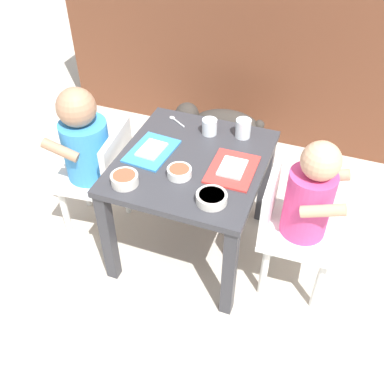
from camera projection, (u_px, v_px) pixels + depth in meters
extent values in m
plane|color=beige|center=(192.00, 243.00, 1.93)|extent=(7.00, 7.00, 0.00)
cube|color=brown|center=(262.00, 36.00, 2.33)|extent=(2.14, 0.34, 1.04)
cube|color=#333338|center=(192.00, 162.00, 1.64)|extent=(0.53, 0.59, 0.03)
cube|color=#333338|center=(108.00, 237.00, 1.66)|extent=(0.04, 0.04, 0.43)
cube|color=#333338|center=(229.00, 272.00, 1.54)|extent=(0.04, 0.04, 0.43)
cube|color=#333338|center=(164.00, 158.00, 2.04)|extent=(0.04, 0.04, 0.43)
cube|color=#333338|center=(265.00, 181.00, 1.91)|extent=(0.04, 0.04, 0.43)
cube|color=white|center=(92.00, 176.00, 1.85)|extent=(0.31, 0.31, 0.02)
cube|color=white|center=(117.00, 157.00, 1.74)|extent=(0.05, 0.27, 0.22)
cylinder|color=#388CD8|center=(87.00, 150.00, 1.76)|extent=(0.19, 0.19, 0.25)
sphere|color=#A87A5B|center=(76.00, 107.00, 1.64)|extent=(0.15, 0.15, 0.15)
cylinder|color=white|center=(85.00, 183.00, 2.03)|extent=(0.03, 0.03, 0.27)
cylinder|color=white|center=(65.00, 212.00, 1.89)|extent=(0.03, 0.03, 0.27)
cylinder|color=white|center=(126.00, 190.00, 1.99)|extent=(0.03, 0.03, 0.27)
cylinder|color=white|center=(109.00, 220.00, 1.85)|extent=(0.03, 0.03, 0.27)
cylinder|color=#A87A5B|center=(84.00, 121.00, 1.80)|extent=(0.15, 0.05, 0.09)
cylinder|color=#A87A5B|center=(60.00, 150.00, 1.65)|extent=(0.15, 0.05, 0.09)
cube|color=white|center=(301.00, 231.00, 1.61)|extent=(0.29, 0.29, 0.02)
cube|color=white|center=(270.00, 200.00, 1.56)|extent=(0.03, 0.27, 0.22)
cylinder|color=#D83F7F|center=(308.00, 204.00, 1.52)|extent=(0.16, 0.16, 0.26)
sphere|color=tan|center=(321.00, 161.00, 1.39)|extent=(0.13, 0.13, 0.13)
cylinder|color=white|center=(319.00, 284.00, 1.61)|extent=(0.03, 0.03, 0.27)
cylinder|color=white|center=(324.00, 244.00, 1.75)|extent=(0.03, 0.03, 0.27)
cylinder|color=white|center=(264.00, 270.00, 1.65)|extent=(0.03, 0.03, 0.27)
cylinder|color=white|center=(274.00, 233.00, 1.80)|extent=(0.03, 0.03, 0.27)
cylinder|color=tan|center=(323.00, 211.00, 1.40)|extent=(0.15, 0.05, 0.09)
cylinder|color=tan|center=(329.00, 176.00, 1.53)|extent=(0.15, 0.05, 0.09)
ellipsoid|color=#332D28|center=(226.00, 127.00, 2.21)|extent=(0.36, 0.20, 0.19)
sphere|color=#332D28|center=(187.00, 115.00, 2.21)|extent=(0.12, 0.12, 0.12)
sphere|color=black|center=(179.00, 115.00, 2.22)|extent=(0.05, 0.05, 0.05)
torus|color=green|center=(194.00, 118.00, 2.22)|extent=(0.04, 0.11, 0.10)
sphere|color=#332D28|center=(259.00, 125.00, 2.16)|extent=(0.05, 0.05, 0.05)
cylinder|color=#332D28|center=(208.00, 145.00, 2.36)|extent=(0.04, 0.04, 0.14)
cylinder|color=#332D28|center=(204.00, 155.00, 2.29)|extent=(0.04, 0.04, 0.14)
cylinder|color=#332D28|center=(244.00, 149.00, 2.33)|extent=(0.04, 0.04, 0.14)
cylinder|color=#332D28|center=(241.00, 160.00, 2.26)|extent=(0.04, 0.04, 0.14)
cube|color=#388CD8|center=(152.00, 151.00, 1.66)|extent=(0.16, 0.22, 0.01)
cube|color=white|center=(152.00, 149.00, 1.65)|extent=(0.09, 0.12, 0.01)
cube|color=red|center=(232.00, 169.00, 1.58)|extent=(0.16, 0.21, 0.01)
cube|color=white|center=(232.00, 168.00, 1.57)|extent=(0.09, 0.12, 0.01)
cylinder|color=white|center=(243.00, 128.00, 1.71)|extent=(0.06, 0.06, 0.07)
cylinder|color=silver|center=(243.00, 131.00, 1.72)|extent=(0.05, 0.05, 0.05)
cylinder|color=white|center=(210.00, 127.00, 1.73)|extent=(0.06, 0.06, 0.06)
cylinder|color=silver|center=(209.00, 129.00, 1.74)|extent=(0.05, 0.05, 0.04)
cylinder|color=silver|center=(212.00, 198.00, 1.44)|extent=(0.10, 0.10, 0.03)
cylinder|color=#D84C33|center=(212.00, 195.00, 1.44)|extent=(0.08, 0.08, 0.01)
cylinder|color=silver|center=(125.00, 179.00, 1.51)|extent=(0.10, 0.10, 0.04)
cylinder|color=#D84C33|center=(124.00, 176.00, 1.50)|extent=(0.08, 0.08, 0.01)
cylinder|color=white|center=(179.00, 172.00, 1.55)|extent=(0.09, 0.09, 0.03)
cylinder|color=#D84C33|center=(179.00, 169.00, 1.54)|extent=(0.07, 0.07, 0.01)
cylinder|color=silver|center=(179.00, 123.00, 1.81)|extent=(0.07, 0.05, 0.01)
ellipsoid|color=silver|center=(172.00, 118.00, 1.84)|extent=(0.03, 0.03, 0.01)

